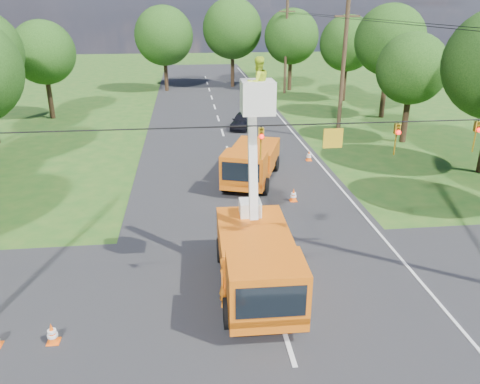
{
  "coord_description": "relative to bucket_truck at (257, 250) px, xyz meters",
  "views": [
    {
      "loc": [
        -2.74,
        -11.27,
        9.64
      ],
      "look_at": [
        -0.77,
        5.99,
        2.6
      ],
      "focal_mm": 35.0,
      "sensor_mm": 36.0,
      "label": 1
    }
  ],
  "objects": [
    {
      "name": "ground",
      "position": [
        0.52,
        17.15,
        -1.69
      ],
      "size": [
        140.0,
        140.0,
        0.0
      ],
      "primitive_type": "plane",
      "color": "#225519",
      "rests_on": "ground"
    },
    {
      "name": "road_main",
      "position": [
        0.52,
        17.15,
        -1.69
      ],
      "size": [
        12.0,
        100.0,
        0.06
      ],
      "primitive_type": "cube",
      "color": "black",
      "rests_on": "ground"
    },
    {
      "name": "road_cross",
      "position": [
        0.52,
        -0.85,
        -1.69
      ],
      "size": [
        56.0,
        10.0,
        0.07
      ],
      "primitive_type": "cube",
      "color": "black",
      "rests_on": "ground"
    },
    {
      "name": "edge_line",
      "position": [
        6.12,
        17.15,
        -1.69
      ],
      "size": [
        0.12,
        90.0,
        0.02
      ],
      "primitive_type": "cube",
      "color": "silver",
      "rests_on": "ground"
    },
    {
      "name": "bucket_truck",
      "position": [
        0.0,
        0.0,
        0.0
      ],
      "size": [
        2.73,
        6.58,
        8.13
      ],
      "rotation": [
        0.0,
        0.0,
        -0.02
      ],
      "color": "#D15C0E",
      "rests_on": "ground"
    },
    {
      "name": "second_truck",
      "position": [
        1.29,
        10.97,
        -0.48
      ],
      "size": [
        4.17,
        6.64,
        2.34
      ],
      "rotation": [
        0.0,
        0.0,
        -0.33
      ],
      "color": "#D15C0E",
      "rests_on": "ground"
    },
    {
      "name": "ground_worker",
      "position": [
        -1.16,
        -0.77,
        -0.77
      ],
      "size": [
        0.78,
        0.8,
        1.86
      ],
      "primitive_type": "imported",
      "rotation": [
        0.0,
        0.0,
        0.85
      ],
      "color": "orange",
      "rests_on": "ground"
    },
    {
      "name": "distant_car",
      "position": [
        2.29,
        23.53,
        -1.04
      ],
      "size": [
        2.69,
        4.11,
        1.3
      ],
      "primitive_type": "imported",
      "rotation": [
        0.0,
        0.0,
        -0.33
      ],
      "color": "black",
      "rests_on": "ground"
    },
    {
      "name": "traffic_cone_2",
      "position": [
        1.29,
        4.54,
        -1.34
      ],
      "size": [
        0.38,
        0.38,
        0.71
      ],
      "color": "#FF5A0D",
      "rests_on": "ground"
    },
    {
      "name": "traffic_cone_3",
      "position": [
        3.1,
        7.9,
        -1.34
      ],
      "size": [
        0.38,
        0.38,
        0.71
      ],
      "color": "#FF5A0D",
      "rests_on": "ground"
    },
    {
      "name": "traffic_cone_4",
      "position": [
        -6.57,
        -2.05,
        -1.34
      ],
      "size": [
        0.38,
        0.38,
        0.71
      ],
      "color": "#FF5A0D",
      "rests_on": "ground"
    },
    {
      "name": "traffic_cone_7",
      "position": [
        5.6,
        14.44,
        -1.34
      ],
      "size": [
        0.38,
        0.38,
        0.71
      ],
      "color": "#FF5A0D",
      "rests_on": "ground"
    },
    {
      "name": "pole_right_mid",
      "position": [
        9.02,
        19.15,
        3.41
      ],
      "size": [
        1.8,
        0.3,
        10.0
      ],
      "color": "#4C3823",
      "rests_on": "ground"
    },
    {
      "name": "pole_right_far",
      "position": [
        9.02,
        39.15,
        3.41
      ],
      "size": [
        1.8,
        0.3,
        10.0
      ],
      "color": "#4C3823",
      "rests_on": "ground"
    },
    {
      "name": "signal_span",
      "position": [
        2.75,
        -0.86,
        4.18
      ],
      "size": [
        18.0,
        0.29,
        1.07
      ],
      "color": "black",
      "rests_on": "ground"
    },
    {
      "name": "tree_left_f",
      "position": [
        -14.28,
        29.15,
        3.99
      ],
      "size": [
        5.4,
        5.4,
        8.4
      ],
      "color": "#382616",
      "rests_on": "ground"
    },
    {
      "name": "tree_right_c",
      "position": [
        13.72,
        18.15,
        3.62
      ],
      "size": [
        5.0,
        5.0,
        7.83
      ],
      "color": "#382616",
      "rests_on": "ground"
    },
    {
      "name": "tree_right_d",
      "position": [
        15.32,
        26.15,
        4.98
      ],
      "size": [
        6.0,
        6.0,
        9.7
      ],
      "color": "#382616",
      "rests_on": "ground"
    },
    {
      "name": "tree_right_e",
      "position": [
        14.32,
        34.15,
        4.12
      ],
      "size": [
        5.6,
        5.6,
        8.63
      ],
      "color": "#382616",
      "rests_on": "ground"
    },
    {
      "name": "tree_far_a",
      "position": [
        -4.48,
        42.15,
        4.49
      ],
      "size": [
        6.6,
        6.6,
        9.5
      ],
      "color": "#382616",
      "rests_on": "ground"
    },
    {
      "name": "tree_far_b",
      "position": [
        3.52,
        44.15,
        5.11
      ],
      "size": [
        7.0,
        7.0,
        10.32
      ],
      "color": "#382616",
      "rests_on": "ground"
    },
    {
      "name": "tree_far_c",
      "position": [
        10.02,
        41.15,
        4.37
      ],
      "size": [
        6.2,
        6.2,
        9.18
      ],
      "color": "#382616",
      "rests_on": "ground"
    }
  ]
}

